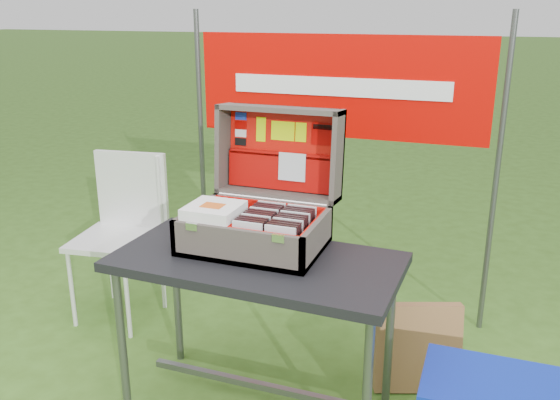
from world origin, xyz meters
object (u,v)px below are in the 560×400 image
at_px(chair, 115,241).
at_px(cardboard_box, 418,348).
at_px(table, 258,336).
at_px(suitcase, 259,182).

bearing_deg(chair, cardboard_box, -10.92).
xyz_separation_m(table, suitcase, (-0.05, 0.15, 0.64)).
height_order(suitcase, chair, suitcase).
distance_m(table, cardboard_box, 0.77).
height_order(table, chair, chair).
bearing_deg(suitcase, cardboard_box, 20.00).
distance_m(table, chair, 1.18).
bearing_deg(chair, table, -32.82).
relative_size(suitcase, chair, 0.61).
bearing_deg(table, suitcase, 108.91).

